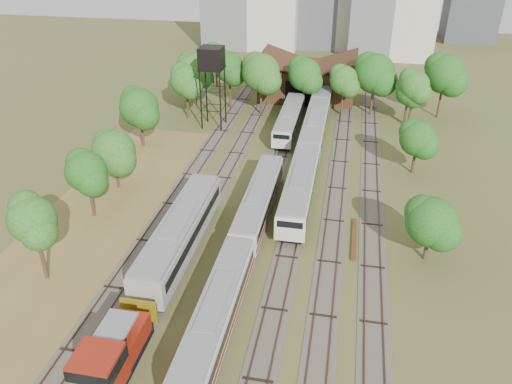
% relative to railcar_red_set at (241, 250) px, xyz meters
% --- Properties ---
extents(ground, '(240.00, 240.00, 0.00)m').
position_rel_railcar_red_set_xyz_m(ground, '(2.00, -8.47, -1.76)').
color(ground, '#475123').
rests_on(ground, ground).
extents(dry_grass_patch, '(14.00, 60.00, 0.04)m').
position_rel_railcar_red_set_xyz_m(dry_grass_patch, '(-16.00, -0.47, -1.74)').
color(dry_grass_patch, brown).
rests_on(dry_grass_patch, ground).
extents(tracks, '(24.60, 80.00, 0.19)m').
position_rel_railcar_red_set_xyz_m(tracks, '(1.33, 16.53, -1.72)').
color(tracks, '#4C473D').
rests_on(tracks, ground).
extents(railcar_red_set, '(2.69, 34.58, 3.32)m').
position_rel_railcar_red_set_xyz_m(railcar_red_set, '(0.00, 0.00, 0.00)').
color(railcar_red_set, black).
rests_on(railcar_red_set, ground).
extents(railcar_green_set, '(3.01, 52.08, 3.73)m').
position_rel_railcar_red_set_xyz_m(railcar_green_set, '(4.00, 29.47, 0.21)').
color(railcar_green_set, black).
rests_on(railcar_green_set, ground).
extents(railcar_rear, '(2.71, 16.08, 3.35)m').
position_rel_railcar_red_set_xyz_m(railcar_rear, '(0.00, 32.86, 0.01)').
color(railcar_rear, black).
rests_on(railcar_rear, ground).
extents(shunter_locomotive, '(3.00, 8.10, 3.92)m').
position_rel_railcar_red_set_xyz_m(shunter_locomotive, '(-6.00, -14.12, 0.16)').
color(shunter_locomotive, black).
rests_on(shunter_locomotive, ground).
extents(old_grey_coach, '(3.19, 18.00, 3.95)m').
position_rel_railcar_red_set_xyz_m(old_grey_coach, '(-6.00, 0.83, 0.40)').
color(old_grey_coach, black).
rests_on(old_grey_coach, ground).
extents(water_tower, '(3.44, 3.44, 11.89)m').
position_rel_railcar_red_set_xyz_m(water_tower, '(-11.50, 32.93, 8.27)').
color(water_tower, black).
rests_on(water_tower, ground).
extents(rail_pile_far, '(0.45, 7.23, 0.24)m').
position_rel_railcar_red_set_xyz_m(rail_pile_far, '(10.20, 6.17, -1.64)').
color(rail_pile_far, brown).
rests_on(rail_pile_far, ground).
extents(maintenance_shed, '(16.45, 11.55, 7.58)m').
position_rel_railcar_red_set_xyz_m(maintenance_shed, '(1.00, 49.51, 1.16)').
color(maintenance_shed, '#351B13').
rests_on(maintenance_shed, ground).
extents(tree_band_left, '(7.81, 72.55, 8.47)m').
position_rel_railcar_red_set_xyz_m(tree_band_left, '(-17.65, 19.70, 3.67)').
color(tree_band_left, '#382616').
rests_on(tree_band_left, ground).
extents(tree_band_far, '(45.43, 10.04, 9.92)m').
position_rel_railcar_red_set_xyz_m(tree_band_far, '(2.71, 41.30, 4.63)').
color(tree_band_far, '#382616').
rests_on(tree_band_far, ground).
extents(tree_band_right, '(4.76, 39.00, 7.02)m').
position_rel_railcar_red_set_xyz_m(tree_band_right, '(16.92, 18.72, 2.75)').
color(tree_band_right, '#382616').
rests_on(tree_band_right, ground).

